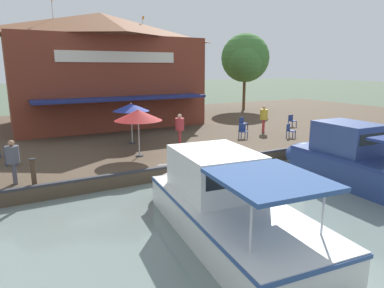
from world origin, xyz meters
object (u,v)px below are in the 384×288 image
(person_at_quay_edge, at_px, (13,157))
(tree_upstream_bank, at_px, (177,58))
(patio_umbrella_far_corner, at_px, (131,107))
(person_near_entrance, at_px, (264,116))
(cafe_chair_back_row_seat, at_px, (290,130))
(tree_behind_restaurant, at_px, (245,59))
(motorboat_far_downstream, at_px, (352,162))
(motorboat_second_along, at_px, (220,201))
(cafe_chair_far_corner_seat, at_px, (243,130))
(cafe_chair_beside_entrance, at_px, (292,120))
(person_mid_patio, at_px, (180,126))
(patio_umbrella_by_entrance, at_px, (138,115))
(cafe_chair_mid_patio, at_px, (10,154))
(cafe_chair_facing_river, at_px, (243,123))
(waterfront_restaurant, at_px, (103,69))
(mooring_post, at_px, (33,172))

(person_at_quay_edge, distance_m, tree_upstream_bank, 23.52)
(patio_umbrella_far_corner, relative_size, person_near_entrance, 1.30)
(cafe_chair_back_row_seat, xyz_separation_m, person_near_entrance, (-2.10, -0.35, 0.65))
(patio_umbrella_far_corner, xyz_separation_m, person_near_entrance, (0.92, 8.83, -0.94))
(tree_behind_restaurant, bearing_deg, motorboat_far_downstream, -24.93)
(tree_behind_restaurant, bearing_deg, motorboat_second_along, -38.73)
(motorboat_far_downstream, bearing_deg, patio_umbrella_far_corner, -145.76)
(cafe_chair_far_corner_seat, height_order, person_at_quay_edge, person_at_quay_edge)
(cafe_chair_beside_entrance, relative_size, person_near_entrance, 0.48)
(tree_behind_restaurant, bearing_deg, person_mid_patio, -48.61)
(patio_umbrella_far_corner, xyz_separation_m, tree_upstream_bank, (-12.78, 9.17, 3.08))
(patio_umbrella_by_entrance, bearing_deg, cafe_chair_mid_patio, -103.96)
(motorboat_second_along, bearing_deg, cafe_chair_back_row_seat, 126.02)
(cafe_chair_facing_river, height_order, tree_upstream_bank, tree_upstream_bank)
(waterfront_restaurant, xyz_separation_m, cafe_chair_beside_entrance, (8.21, 11.56, -3.68))
(cafe_chair_facing_river, bearing_deg, person_mid_patio, -68.35)
(person_mid_patio, distance_m, tree_behind_restaurant, 18.13)
(cafe_chair_beside_entrance, relative_size, tree_upstream_bank, 0.12)
(mooring_post, bearing_deg, cafe_chair_mid_patio, -169.43)
(cafe_chair_beside_entrance, height_order, tree_behind_restaurant, tree_behind_restaurant)
(person_at_quay_edge, bearing_deg, person_mid_patio, 108.89)
(motorboat_far_downstream, distance_m, mooring_post, 12.70)
(patio_umbrella_far_corner, relative_size, person_mid_patio, 1.32)
(patio_umbrella_by_entrance, xyz_separation_m, person_at_quay_edge, (1.66, -5.49, -0.98))
(cafe_chair_far_corner_seat, relative_size, motorboat_second_along, 0.10)
(mooring_post, bearing_deg, patio_umbrella_by_entrance, 114.57)
(patio_umbrella_by_entrance, height_order, person_at_quay_edge, patio_umbrella_by_entrance)
(cafe_chair_far_corner_seat, height_order, motorboat_second_along, motorboat_second_along)
(cafe_chair_beside_entrance, relative_size, cafe_chair_back_row_seat, 1.00)
(patio_umbrella_by_entrance, xyz_separation_m, motorboat_second_along, (7.32, -0.11, -1.73))
(cafe_chair_mid_patio, bearing_deg, patio_umbrella_far_corner, 103.98)
(cafe_chair_beside_entrance, bearing_deg, motorboat_far_downstream, -31.81)
(patio_umbrella_by_entrance, bearing_deg, mooring_post, -65.43)
(person_mid_patio, bearing_deg, person_at_quay_edge, -71.11)
(cafe_chair_facing_river, distance_m, tree_upstream_bank, 12.97)
(cafe_chair_mid_patio, height_order, motorboat_far_downstream, motorboat_far_downstream)
(cafe_chair_back_row_seat, relative_size, person_at_quay_edge, 0.51)
(mooring_post, bearing_deg, motorboat_far_downstream, 70.32)
(cafe_chair_beside_entrance, height_order, cafe_chair_mid_patio, same)
(cafe_chair_back_row_seat, bearing_deg, waterfront_restaurant, -142.53)
(cafe_chair_far_corner_seat, xyz_separation_m, tree_upstream_bank, (-14.55, 2.68, 4.68))
(cafe_chair_mid_patio, relative_size, motorboat_second_along, 0.10)
(cafe_chair_facing_river, bearing_deg, person_at_quay_edge, -69.92)
(person_near_entrance, bearing_deg, cafe_chair_far_corner_seat, -70.11)
(person_mid_patio, distance_m, mooring_post, 8.43)
(cafe_chair_far_corner_seat, bearing_deg, motorboat_second_along, -40.55)
(waterfront_restaurant, relative_size, person_at_quay_edge, 8.25)
(cafe_chair_back_row_seat, xyz_separation_m, cafe_chair_far_corner_seat, (-1.25, -2.69, 0.00))
(cafe_chair_back_row_seat, relative_size, cafe_chair_mid_patio, 1.00)
(person_near_entrance, distance_m, mooring_post, 14.99)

